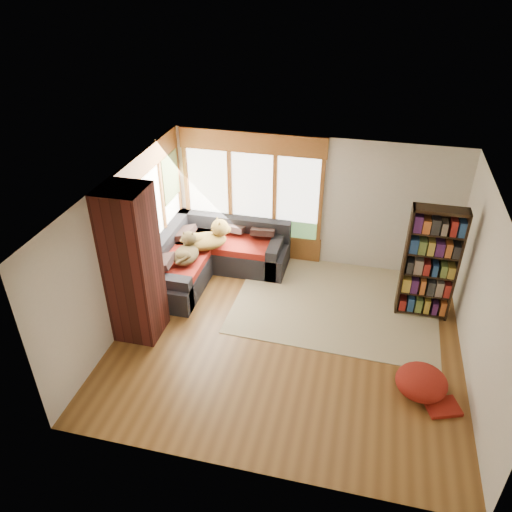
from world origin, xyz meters
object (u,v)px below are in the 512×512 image
at_px(brick_chimney, 133,265).
at_px(pouf, 422,381).
at_px(dog_tan, 209,239).
at_px(dog_brindle, 187,252).
at_px(bookshelf, 430,264).
at_px(sectional_sofa, 206,255).
at_px(area_rug, 336,302).

distance_m(brick_chimney, pouf, 4.61).
height_order(brick_chimney, pouf, brick_chimney).
xyz_separation_m(dog_tan, dog_brindle, (-0.26, -0.48, -0.04)).
bearing_deg(bookshelf, pouf, -92.18).
bearing_deg(bookshelf, sectional_sofa, 173.48).
relative_size(sectional_sofa, pouf, 3.00).
bearing_deg(area_rug, bookshelf, 1.79).
distance_m(brick_chimney, sectional_sofa, 2.32).
distance_m(sectional_sofa, dog_tan, 0.51).
bearing_deg(sectional_sofa, bookshelf, -2.81).
xyz_separation_m(brick_chimney, area_rug, (3.08, 1.53, -1.29)).
bearing_deg(pouf, brick_chimney, 175.81).
distance_m(area_rug, pouf, 2.33).
bearing_deg(bookshelf, brick_chimney, -160.81).
distance_m(brick_chimney, dog_brindle, 1.57).
distance_m(sectional_sofa, area_rug, 2.70).
bearing_deg(area_rug, dog_tan, 171.45).
bearing_deg(sectional_sofa, brick_chimney, -98.59).
bearing_deg(brick_chimney, sectional_sofa, 77.71).
bearing_deg(area_rug, pouf, -53.29).
bearing_deg(dog_brindle, brick_chimney, 162.04).
xyz_separation_m(brick_chimney, dog_brindle, (0.31, 1.43, -0.57)).
height_order(bookshelf, dog_tan, bookshelf).
bearing_deg(sectional_sofa, dog_tan, -43.05).
bearing_deg(pouf, bookshelf, 87.82).
bearing_deg(dog_brindle, sectional_sofa, -17.52).
bearing_deg(dog_brindle, area_rug, -93.35).
height_order(dog_tan, dog_brindle, dog_tan).
height_order(sectional_sofa, bookshelf, bookshelf).
bearing_deg(brick_chimney, dog_brindle, 77.58).
relative_size(bookshelf, dog_brindle, 2.68).
xyz_separation_m(sectional_sofa, pouf, (4.02, -2.37, -0.09)).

